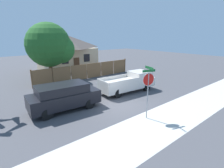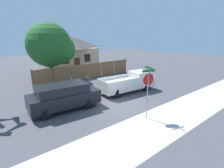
# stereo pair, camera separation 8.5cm
# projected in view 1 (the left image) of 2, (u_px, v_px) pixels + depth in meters

# --- Properties ---
(ground_plane) EXTENTS (80.00, 80.00, 0.00)m
(ground_plane) POSITION_uv_depth(u_px,v_px,m) (119.00, 106.00, 13.17)
(ground_plane) COLOR #47474C
(sidewalk_strip) EXTENTS (36.00, 3.20, 0.01)m
(sidewalk_strip) POSITION_uv_depth(u_px,v_px,m) (159.00, 124.00, 10.50)
(sidewalk_strip) COLOR beige
(sidewalk_strip) RESTS_ON ground
(wooden_fence) EXTENTS (12.78, 0.12, 1.89)m
(wooden_fence) POSITION_uv_depth(u_px,v_px,m) (87.00, 71.00, 21.04)
(wooden_fence) COLOR brown
(wooden_fence) RESTS_ON ground
(house) EXTENTS (8.26, 6.04, 5.13)m
(house) POSITION_uv_depth(u_px,v_px,m) (67.00, 52.00, 26.65)
(house) COLOR beige
(house) RESTS_ON ground
(oak_tree) EXTENTS (5.01, 4.77, 6.48)m
(oak_tree) POSITION_uv_depth(u_px,v_px,m) (51.00, 46.00, 18.97)
(oak_tree) COLOR brown
(oak_tree) RESTS_ON ground
(red_suv) EXTENTS (4.99, 2.42, 1.87)m
(red_suv) POSITION_uv_depth(u_px,v_px,m) (64.00, 96.00, 12.25)
(red_suv) COLOR black
(red_suv) RESTS_ON ground
(orange_pickup) EXTENTS (5.61, 2.31, 1.78)m
(orange_pickup) POSITION_uv_depth(u_px,v_px,m) (129.00, 82.00, 16.25)
(orange_pickup) COLOR silver
(orange_pickup) RESTS_ON ground
(stop_sign) EXTENTS (0.86, 0.78, 3.34)m
(stop_sign) POSITION_uv_depth(u_px,v_px,m) (148.00, 84.00, 10.61)
(stop_sign) COLOR gray
(stop_sign) RESTS_ON ground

